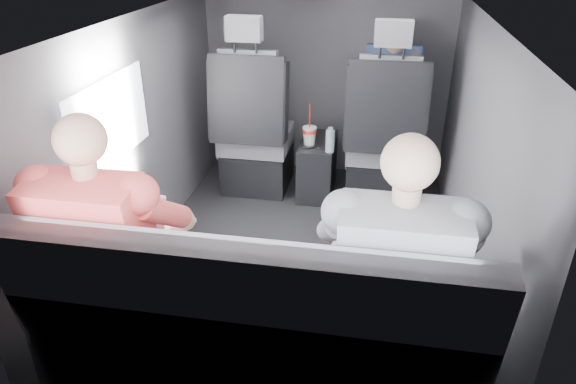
% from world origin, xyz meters
% --- Properties ---
extents(floor, '(2.60, 2.60, 0.00)m').
position_xyz_m(floor, '(0.00, 0.00, 0.00)').
color(floor, black).
rests_on(floor, ground).
extents(ceiling, '(2.60, 2.60, 0.00)m').
position_xyz_m(ceiling, '(0.00, 0.00, 1.35)').
color(ceiling, '#B2B2AD').
rests_on(ceiling, panel_back).
extents(panel_left, '(0.02, 2.60, 1.35)m').
position_xyz_m(panel_left, '(-0.90, 0.00, 0.68)').
color(panel_left, '#56565B').
rests_on(panel_left, floor).
extents(panel_right, '(0.02, 2.60, 1.35)m').
position_xyz_m(panel_right, '(0.90, 0.00, 0.68)').
color(panel_right, '#56565B').
rests_on(panel_right, floor).
extents(panel_front, '(1.80, 0.02, 1.35)m').
position_xyz_m(panel_front, '(0.00, 1.30, 0.68)').
color(panel_front, '#56565B').
rests_on(panel_front, floor).
extents(panel_back, '(1.80, 0.02, 1.35)m').
position_xyz_m(panel_back, '(0.00, -1.30, 0.68)').
color(panel_back, '#56565B').
rests_on(panel_back, floor).
extents(side_window, '(0.02, 0.75, 0.42)m').
position_xyz_m(side_window, '(-0.88, -0.30, 0.90)').
color(side_window, white).
rests_on(side_window, panel_left).
extents(seatbelt, '(0.35, 0.11, 0.59)m').
position_xyz_m(seatbelt, '(0.45, 0.67, 0.80)').
color(seatbelt, black).
rests_on(seatbelt, front_seat_right).
extents(front_seat_left, '(0.52, 0.58, 1.26)m').
position_xyz_m(front_seat_left, '(-0.45, 0.84, 0.40)').
color(front_seat_left, black).
rests_on(front_seat_left, floor).
extents(front_seat_right, '(0.52, 0.58, 1.26)m').
position_xyz_m(front_seat_right, '(0.45, 0.84, 0.40)').
color(front_seat_right, black).
rests_on(front_seat_right, floor).
extents(center_console, '(0.24, 0.48, 0.41)m').
position_xyz_m(center_console, '(0.00, 0.88, 0.20)').
color(center_console, black).
rests_on(center_console, floor).
extents(rear_bench, '(1.60, 0.57, 0.92)m').
position_xyz_m(rear_bench, '(0.00, -1.06, 0.31)').
color(rear_bench, slate).
rests_on(rear_bench, floor).
extents(soda_cup, '(0.10, 0.10, 0.29)m').
position_xyz_m(soda_cup, '(-0.05, 0.78, 0.47)').
color(soda_cup, white).
rests_on(soda_cup, center_console).
extents(water_bottle, '(0.06, 0.06, 0.17)m').
position_xyz_m(water_bottle, '(0.10, 0.70, 0.48)').
color(water_bottle, '#AFD9ED').
rests_on(water_bottle, center_console).
extents(laptop_white, '(0.38, 0.37, 0.26)m').
position_xyz_m(laptop_white, '(-0.55, -0.78, 0.64)').
color(laptop_white, white).
rests_on(laptop_white, passenger_rear_left).
extents(laptop_black, '(0.40, 0.43, 0.24)m').
position_xyz_m(laptop_black, '(0.46, -0.76, 0.63)').
color(laptop_black, black).
rests_on(laptop_black, passenger_rear_right).
extents(passenger_rear_left, '(0.50, 0.62, 1.21)m').
position_xyz_m(passenger_rear_left, '(-0.56, -0.97, 0.63)').
color(passenger_rear_left, '#2F2F34').
rests_on(passenger_rear_left, rear_bench).
extents(passenger_rear_right, '(0.50, 0.62, 1.21)m').
position_xyz_m(passenger_rear_right, '(0.49, -0.97, 0.62)').
color(passenger_rear_right, navy).
rests_on(passenger_rear_right, rear_bench).
extents(passenger_front_right, '(0.37, 0.37, 0.71)m').
position_xyz_m(passenger_front_right, '(0.47, 1.10, 0.74)').
color(passenger_front_right, navy).
rests_on(passenger_front_right, front_seat_right).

